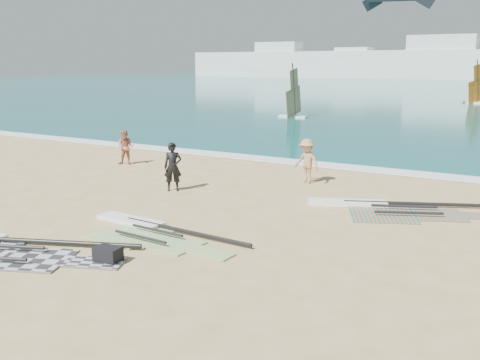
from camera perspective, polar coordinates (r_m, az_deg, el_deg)
The scene contains 11 objects.
ground at distance 12.87m, azimuth -10.10°, elevation -7.53°, with size 300.00×300.00×0.00m, color tan.
surf_line at distance 23.30m, azimuth 9.73°, elevation 1.43°, with size 300.00×1.20×0.04m, color white.
far_town at distance 160.93m, azimuth 22.15°, elevation 11.49°, with size 160.00×8.00×12.00m.
rig_green at distance 14.22m, azimuth -9.92°, elevation -5.39°, with size 5.03×2.10×0.20m.
rig_orange at distance 16.73m, azimuth 15.45°, elevation -2.95°, with size 5.83×3.66×0.20m.
gear_bag_near at distance 12.31m, azimuth -13.90°, elevation -7.76°, with size 0.56×0.41×0.36m, color black.
person_wetsuit at distance 18.56m, azimuth -7.17°, elevation 1.40°, with size 0.61×0.40×1.68m, color black.
beachgoer_left at distance 23.81m, azimuth -12.12°, elevation 3.43°, with size 0.74×0.58×1.53m, color #B16C51.
beachgoer_mid at distance 19.77m, azimuth 7.13°, elevation 2.01°, with size 1.06×0.61×1.65m, color tan.
windsurfer_left at distance 44.08m, azimuth 5.73°, elevation 8.30°, with size 2.43×2.97×4.42m.
windsurfer_centre at distance 64.67m, azimuth 23.92°, elevation 8.66°, with size 2.70×2.91×4.82m.
Camera 1 is at (7.91, -9.18, 4.33)m, focal length 40.00 mm.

